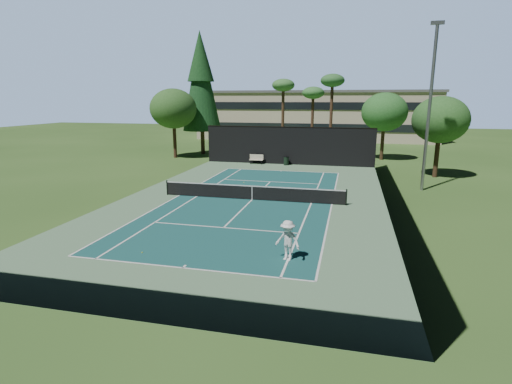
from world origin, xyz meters
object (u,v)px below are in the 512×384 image
tennis_ball_a (142,253)px  park_bench (256,159)px  player (288,240)px  tennis_ball_c (245,190)px  tennis_ball_d (244,182)px  tennis_net (252,192)px  tennis_ball_b (223,190)px  trash_bin (286,161)px

tennis_ball_a → park_bench: bearing=92.0°
park_bench → player: bearing=-73.7°
tennis_ball_c → tennis_ball_d: size_ratio=1.08×
tennis_ball_c → park_bench: bearing=99.4°
tennis_ball_c → player: bearing=-67.2°
tennis_ball_a → tennis_ball_c: (1.22, 13.47, 0.00)m
tennis_net → tennis_ball_d: size_ratio=195.70×
player → tennis_ball_b: (-6.97, 12.37, -0.87)m
tennis_ball_a → tennis_ball_b: (-0.41, 13.15, -0.00)m
tennis_ball_a → tennis_ball_d: (0.38, 16.31, -0.00)m
tennis_net → trash_bin: bearing=90.4°
player → tennis_ball_c: size_ratio=25.13×
tennis_ball_b → trash_bin: size_ratio=0.06×
player → trash_bin: bearing=118.0°
tennis_net → trash_bin: (-0.12, 15.46, -0.08)m
tennis_ball_b → tennis_ball_d: bearing=76.1°
player → tennis_ball_b: size_ratio=30.06×
trash_bin → tennis_ball_d: bearing=-101.3°
tennis_ball_b → tennis_ball_c: bearing=10.9°
tennis_net → park_bench: 15.93m
tennis_ball_a → trash_bin: (2.37, 26.23, 0.44)m
tennis_net → player: (4.08, -9.98, 0.34)m
park_bench → trash_bin: 3.29m
trash_bin → tennis_ball_c: bearing=-95.1°
player → tennis_ball_b: 14.22m
tennis_net → tennis_ball_a: bearing=-103.0°
tennis_ball_c → tennis_ball_d: (-0.85, 2.85, -0.00)m
tennis_ball_b → tennis_ball_c: size_ratio=0.84×
player → tennis_ball_a: (-6.56, -0.79, -0.86)m
tennis_net → player: player is taller
park_bench → trash_bin: (3.29, -0.10, -0.07)m
tennis_net → tennis_ball_c: bearing=115.1°
tennis_ball_b → tennis_ball_d: tennis_ball_d is taller
trash_bin → tennis_ball_a: bearing=-95.2°
player → park_bench: size_ratio=1.19×
tennis_net → tennis_ball_b: 3.78m
tennis_ball_b → trash_bin: bearing=78.0°
tennis_net → tennis_ball_a: size_ratio=190.11×
tennis_ball_b → park_bench: 13.20m
tennis_ball_c → trash_bin: bearing=84.9°
tennis_net → park_bench: size_ratio=8.60×
player → tennis_ball_c: 13.79m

